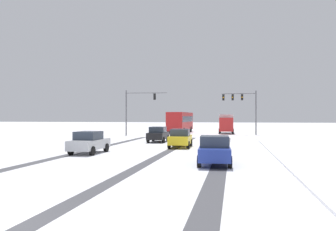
# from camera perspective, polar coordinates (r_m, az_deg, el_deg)

# --- Properties ---
(wheel_track_left_lane) EXTENTS (0.71, 38.10, 0.01)m
(wheel_track_left_lane) POSITION_cam_1_polar(r_m,az_deg,el_deg) (25.32, -0.68, -6.30)
(wheel_track_left_lane) COLOR #4C4C51
(wheel_track_left_lane) RESTS_ON ground
(wheel_track_right_lane) EXTENTS (0.80, 38.10, 0.01)m
(wheel_track_right_lane) POSITION_cam_1_polar(r_m,az_deg,el_deg) (27.33, -14.12, -5.84)
(wheel_track_right_lane) COLOR #4C4C51
(wheel_track_right_lane) RESTS_ON ground
(wheel_track_center) EXTENTS (0.86, 38.10, 0.01)m
(wheel_track_center) POSITION_cam_1_polar(r_m,az_deg,el_deg) (24.84, 8.95, -6.41)
(wheel_track_center) COLOR #4C4C51
(wheel_track_center) RESTS_ON ground
(sidewalk_kerb_right) EXTENTS (4.00, 38.10, 0.12)m
(sidewalk_kerb_right) POSITION_cam_1_polar(r_m,az_deg,el_deg) (23.58, 22.25, -6.60)
(sidewalk_kerb_right) COLOR white
(sidewalk_kerb_right) RESTS_ON ground
(traffic_signal_far_left) EXTENTS (6.03, 0.65, 6.50)m
(traffic_signal_far_left) POSITION_cam_1_polar(r_m,az_deg,el_deg) (50.04, -5.07, 1.81)
(traffic_signal_far_left) COLOR #56565B
(traffic_signal_far_left) RESTS_ON ground
(traffic_signal_far_right) EXTENTS (5.06, 0.55, 6.50)m
(traffic_signal_far_right) POSITION_cam_1_polar(r_m,az_deg,el_deg) (52.15, 12.12, 2.10)
(traffic_signal_far_right) COLOR #56565B
(traffic_signal_far_right) RESTS_ON ground
(car_black_lead) EXTENTS (1.88, 4.13, 1.62)m
(car_black_lead) POSITION_cam_1_polar(r_m,az_deg,el_deg) (36.72, -1.65, -3.11)
(car_black_lead) COLOR black
(car_black_lead) RESTS_ON ground
(car_yellow_cab_second) EXTENTS (1.93, 4.15, 1.62)m
(car_yellow_cab_second) POSITION_cam_1_polar(r_m,az_deg,el_deg) (30.32, 2.06, -3.74)
(car_yellow_cab_second) COLOR yellow
(car_yellow_cab_second) RESTS_ON ground
(car_silver_third) EXTENTS (1.90, 4.13, 1.62)m
(car_silver_third) POSITION_cam_1_polar(r_m,az_deg,el_deg) (26.05, -12.89, -4.33)
(car_silver_third) COLOR #B7BABF
(car_silver_third) RESTS_ON ground
(car_blue_fourth) EXTENTS (1.98, 4.18, 1.62)m
(car_blue_fourth) POSITION_cam_1_polar(r_m,az_deg,el_deg) (19.73, 7.70, -5.67)
(car_blue_fourth) COLOR #233899
(car_blue_fourth) RESTS_ON ground
(bus_oncoming) EXTENTS (2.95, 11.08, 3.38)m
(bus_oncoming) POSITION_cam_1_polar(r_m,az_deg,el_deg) (57.26, 2.07, -0.88)
(bus_oncoming) COLOR #B21E1E
(bus_oncoming) RESTS_ON ground
(box_truck_delivery) EXTENTS (2.43, 7.45, 3.02)m
(box_truck_delivery) POSITION_cam_1_polar(r_m,az_deg,el_deg) (56.50, 9.57, -1.25)
(box_truck_delivery) COLOR red
(box_truck_delivery) RESTS_ON ground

